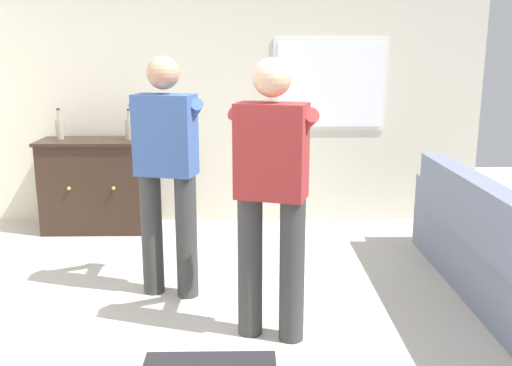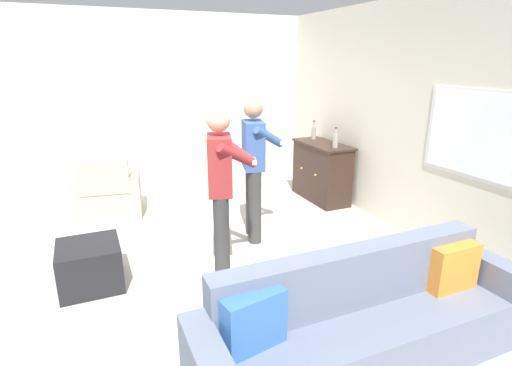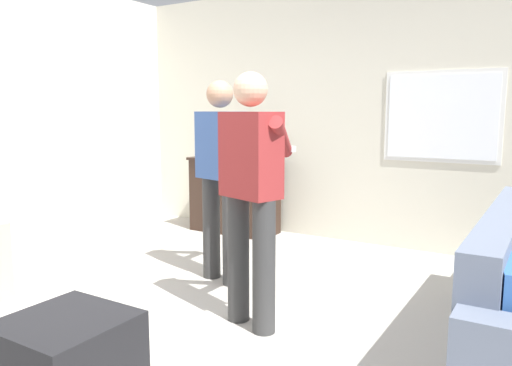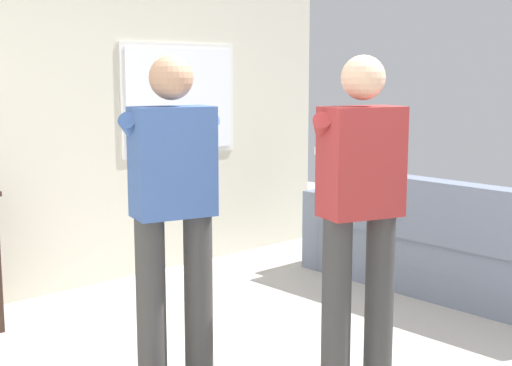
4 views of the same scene
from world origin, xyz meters
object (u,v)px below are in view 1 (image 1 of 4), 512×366
(person_standing_left, at_px, (167,166))
(bottle_liquor_amber, at_px, (59,128))
(person_standing_right, at_px, (272,188))
(couch, at_px, (499,255))
(bottle_wine_green, at_px, (130,128))
(sideboard_cabinet, at_px, (98,185))

(person_standing_left, bearing_deg, bottle_liquor_amber, 128.37)
(bottle_liquor_amber, bearing_deg, person_standing_right, -48.70)
(couch, xyz_separation_m, bottle_wine_green, (-2.84, 1.64, 0.66))
(bottle_liquor_amber, height_order, person_standing_left, person_standing_left)
(bottle_wine_green, bearing_deg, bottle_liquor_amber, 175.51)
(bottle_wine_green, bearing_deg, person_standing_right, -59.72)
(couch, relative_size, bottle_wine_green, 8.44)
(sideboard_cabinet, xyz_separation_m, bottle_liquor_amber, (-0.34, 0.04, 0.55))
(bottle_wine_green, relative_size, person_standing_right, 0.17)
(sideboard_cabinet, distance_m, bottle_liquor_amber, 0.65)
(sideboard_cabinet, distance_m, bottle_wine_green, 0.64)
(person_standing_left, bearing_deg, bottle_wine_green, 110.21)
(couch, xyz_separation_m, bottle_liquor_amber, (-3.51, 1.70, 0.66))
(sideboard_cabinet, xyz_separation_m, person_standing_left, (0.88, -1.50, 0.49))
(bottle_wine_green, bearing_deg, couch, -30.05)
(couch, distance_m, person_standing_right, 1.78)
(couch, height_order, sideboard_cabinet, sideboard_cabinet)
(sideboard_cabinet, relative_size, bottle_wine_green, 3.63)
(couch, distance_m, bottle_liquor_amber, 3.96)
(sideboard_cabinet, bearing_deg, bottle_wine_green, -2.20)
(person_standing_right, bearing_deg, bottle_liquor_amber, 131.30)
(sideboard_cabinet, height_order, person_standing_right, person_standing_right)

